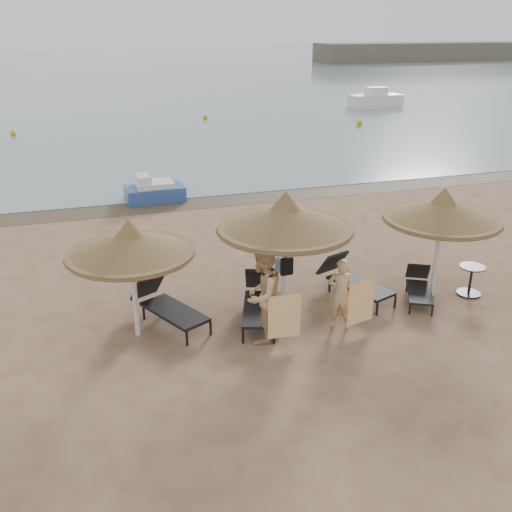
{
  "coord_description": "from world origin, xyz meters",
  "views": [
    {
      "loc": [
        -4.05,
        -10.3,
        6.07
      ],
      "look_at": [
        -0.5,
        1.2,
        1.14
      ],
      "focal_mm": 40.0,
      "sensor_mm": 36.0,
      "label": 1
    }
  ],
  "objects_px": {
    "lounger_near_right": "(352,279)",
    "person_right": "(341,288)",
    "lounger_near_left": "(260,300)",
    "lounger_far_left": "(166,304)",
    "pedal_boat": "(154,191)",
    "side_table": "(470,281)",
    "person_left": "(262,288)",
    "palapa_right": "(442,211)",
    "palapa_left": "(130,244)",
    "palapa_center": "(285,218)",
    "lounger_far_right": "(419,286)"
  },
  "relations": [
    {
      "from": "lounger_near_right",
      "to": "person_right",
      "type": "xyz_separation_m",
      "value": [
        -0.95,
        -1.39,
        0.52
      ]
    },
    {
      "from": "lounger_near_left",
      "to": "lounger_near_right",
      "type": "height_order",
      "value": "lounger_near_left"
    },
    {
      "from": "lounger_far_left",
      "to": "pedal_boat",
      "type": "bearing_deg",
      "value": 57.18
    },
    {
      "from": "lounger_far_left",
      "to": "lounger_near_left",
      "type": "height_order",
      "value": "lounger_near_left"
    },
    {
      "from": "side_table",
      "to": "lounger_near_right",
      "type": "bearing_deg",
      "value": 163.18
    },
    {
      "from": "lounger_far_left",
      "to": "person_left",
      "type": "height_order",
      "value": "person_left"
    },
    {
      "from": "lounger_near_left",
      "to": "palapa_right",
      "type": "bearing_deg",
      "value": 16.95
    },
    {
      "from": "palapa_left",
      "to": "pedal_boat",
      "type": "xyz_separation_m",
      "value": [
        1.67,
        9.73,
        -1.68
      ]
    },
    {
      "from": "palapa_center",
      "to": "lounger_far_left",
      "type": "relative_size",
      "value": 1.36
    },
    {
      "from": "lounger_near_right",
      "to": "lounger_far_left",
      "type": "bearing_deg",
      "value": 160.72
    },
    {
      "from": "person_left",
      "to": "lounger_far_right",
      "type": "bearing_deg",
      "value": 146.38
    },
    {
      "from": "palapa_center",
      "to": "pedal_boat",
      "type": "relative_size",
      "value": 1.35
    },
    {
      "from": "lounger_far_right",
      "to": "side_table",
      "type": "bearing_deg",
      "value": 20.43
    },
    {
      "from": "palapa_right",
      "to": "person_right",
      "type": "relative_size",
      "value": 1.45
    },
    {
      "from": "palapa_center",
      "to": "person_left",
      "type": "distance_m",
      "value": 1.58
    },
    {
      "from": "palapa_left",
      "to": "palapa_center",
      "type": "height_order",
      "value": "palapa_center"
    },
    {
      "from": "lounger_far_right",
      "to": "lounger_far_left",
      "type": "bearing_deg",
      "value": -158.59
    },
    {
      "from": "palapa_left",
      "to": "lounger_near_left",
      "type": "bearing_deg",
      "value": -0.49
    },
    {
      "from": "palapa_right",
      "to": "lounger_near_right",
      "type": "distance_m",
      "value": 2.6
    },
    {
      "from": "lounger_near_left",
      "to": "side_table",
      "type": "bearing_deg",
      "value": 14.72
    },
    {
      "from": "palapa_left",
      "to": "lounger_far_left",
      "type": "bearing_deg",
      "value": 29.86
    },
    {
      "from": "palapa_center",
      "to": "lounger_far_right",
      "type": "xyz_separation_m",
      "value": [
        3.36,
        -0.11,
        -1.98
      ]
    },
    {
      "from": "person_right",
      "to": "pedal_boat",
      "type": "xyz_separation_m",
      "value": [
        -2.5,
        10.69,
        -0.56
      ]
    },
    {
      "from": "pedal_boat",
      "to": "side_table",
      "type": "bearing_deg",
      "value": -61.22
    },
    {
      "from": "palapa_center",
      "to": "lounger_far_left",
      "type": "distance_m",
      "value": 3.19
    },
    {
      "from": "palapa_left",
      "to": "lounger_far_left",
      "type": "distance_m",
      "value": 1.8
    },
    {
      "from": "palapa_center",
      "to": "lounger_far_left",
      "type": "bearing_deg",
      "value": 168.17
    },
    {
      "from": "palapa_left",
      "to": "side_table",
      "type": "distance_m",
      "value": 8.04
    },
    {
      "from": "palapa_center",
      "to": "person_left",
      "type": "bearing_deg",
      "value": -132.69
    },
    {
      "from": "person_left",
      "to": "pedal_boat",
      "type": "height_order",
      "value": "person_left"
    },
    {
      "from": "person_right",
      "to": "lounger_near_left",
      "type": "bearing_deg",
      "value": -1.83
    },
    {
      "from": "pedal_boat",
      "to": "person_left",
      "type": "bearing_deg",
      "value": -88.51
    },
    {
      "from": "palapa_right",
      "to": "palapa_left",
      "type": "bearing_deg",
      "value": 178.57
    },
    {
      "from": "person_left",
      "to": "side_table",
      "type": "bearing_deg",
      "value": 142.34
    },
    {
      "from": "lounger_near_left",
      "to": "side_table",
      "type": "height_order",
      "value": "lounger_near_left"
    },
    {
      "from": "palapa_left",
      "to": "person_left",
      "type": "distance_m",
      "value": 2.75
    },
    {
      "from": "palapa_center",
      "to": "lounger_far_right",
      "type": "height_order",
      "value": "palapa_center"
    },
    {
      "from": "palapa_center",
      "to": "lounger_near_left",
      "type": "height_order",
      "value": "palapa_center"
    },
    {
      "from": "lounger_far_right",
      "to": "person_right",
      "type": "bearing_deg",
      "value": -135.49
    },
    {
      "from": "person_left",
      "to": "palapa_center",
      "type": "bearing_deg",
      "value": -176.17
    },
    {
      "from": "palapa_right",
      "to": "pedal_boat",
      "type": "xyz_separation_m",
      "value": [
        -5.31,
        9.9,
        -1.76
      ]
    },
    {
      "from": "side_table",
      "to": "person_right",
      "type": "height_order",
      "value": "person_right"
    },
    {
      "from": "lounger_far_left",
      "to": "lounger_near_right",
      "type": "height_order",
      "value": "lounger_far_left"
    },
    {
      "from": "palapa_right",
      "to": "lounger_near_left",
      "type": "relative_size",
      "value": 1.22
    },
    {
      "from": "side_table",
      "to": "person_left",
      "type": "distance_m",
      "value": 5.51
    },
    {
      "from": "lounger_far_right",
      "to": "person_right",
      "type": "xyz_separation_m",
      "value": [
        -2.38,
        -0.72,
        0.6
      ]
    },
    {
      "from": "palapa_center",
      "to": "pedal_boat",
      "type": "distance_m",
      "value": 10.17
    },
    {
      "from": "palapa_center",
      "to": "side_table",
      "type": "xyz_separation_m",
      "value": [
        4.66,
        -0.27,
        -1.96
      ]
    },
    {
      "from": "lounger_far_right",
      "to": "pedal_boat",
      "type": "height_order",
      "value": "pedal_boat"
    },
    {
      "from": "palapa_right",
      "to": "lounger_far_left",
      "type": "bearing_deg",
      "value": 174.89
    }
  ]
}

